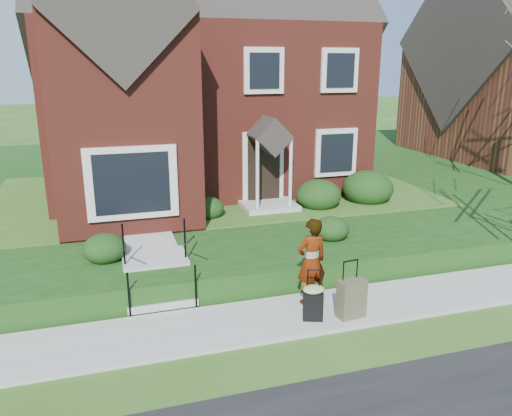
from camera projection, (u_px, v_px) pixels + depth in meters
name	position (u px, v px, depth m)	size (l,w,h in m)	color
ground	(297.00, 316.00, 9.82)	(120.00, 120.00, 0.00)	#2D5119
sidewalk	(297.00, 315.00, 9.81)	(60.00, 1.60, 0.08)	#9E9B93
terrace	(291.00, 175.00, 20.87)	(44.00, 20.00, 0.60)	#103C10
walkway	(144.00, 223.00, 13.54)	(1.20, 6.00, 0.06)	#9E9B93
main_house	(192.00, 50.00, 17.13)	(10.40, 10.20, 9.40)	maroon
front_steps	(157.00, 273.00, 10.69)	(1.40, 2.02, 1.50)	#9E9B93
foundation_shrubs	(275.00, 198.00, 14.34)	(9.92, 4.06, 1.11)	black
woman	(311.00, 261.00, 9.98)	(0.66, 0.43, 1.80)	#999999
suitcase_black	(313.00, 301.00, 9.44)	(0.51, 0.47, 1.01)	black
suitcase_olive	(351.00, 298.00, 9.56)	(0.56, 0.36, 1.14)	brown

